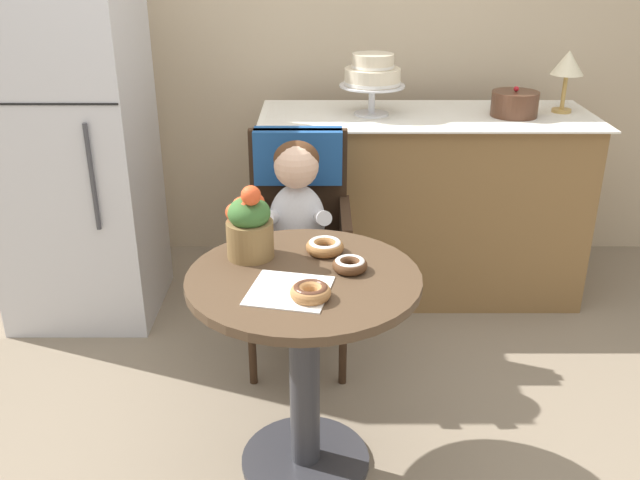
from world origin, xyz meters
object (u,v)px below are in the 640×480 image
(wicker_chair, at_px, (298,211))
(seated_child, at_px, (297,216))
(cafe_table, at_px, (304,335))
(refrigerator, at_px, (71,137))
(donut_front, at_px, (311,291))
(donut_mid, at_px, (325,246))
(flower_vase, at_px, (249,223))
(round_layer_cake, at_px, (515,104))
(tiered_cake_stand, at_px, (372,75))
(table_lamp, at_px, (568,65))
(donut_side, at_px, (350,264))

(wicker_chair, distance_m, seated_child, 0.16)
(cafe_table, bearing_deg, wicker_chair, 93.05)
(wicker_chair, xyz_separation_m, refrigerator, (-1.01, 0.36, 0.21))
(donut_front, xyz_separation_m, donut_mid, (0.04, 0.31, -0.00))
(flower_vase, bearing_deg, cafe_table, -37.81)
(cafe_table, height_order, wicker_chair, wicker_chair)
(seated_child, distance_m, refrigerator, 1.15)
(round_layer_cake, bearing_deg, donut_mid, -128.27)
(flower_vase, relative_size, round_layer_cake, 1.17)
(tiered_cake_stand, bearing_deg, table_lamp, 3.26)
(tiered_cake_stand, relative_size, round_layer_cake, 1.40)
(cafe_table, relative_size, donut_front, 6.11)
(donut_front, distance_m, donut_mid, 0.31)
(seated_child, height_order, refrigerator, refrigerator)
(wicker_chair, distance_m, donut_front, 0.90)
(round_layer_cake, bearing_deg, tiered_cake_stand, 177.79)
(tiered_cake_stand, bearing_deg, flower_vase, -111.62)
(donut_side, bearing_deg, table_lamp, 51.56)
(cafe_table, height_order, donut_side, donut_side)
(donut_front, relative_size, donut_side, 1.08)
(donut_mid, distance_m, round_layer_cake, 1.43)
(wicker_chair, relative_size, table_lamp, 3.35)
(cafe_table, xyz_separation_m, refrigerator, (-1.05, 1.10, 0.34))
(donut_side, relative_size, tiered_cake_stand, 0.36)
(donut_front, bearing_deg, seated_child, 94.89)
(round_layer_cake, xyz_separation_m, refrigerator, (-1.99, -0.17, -0.11))
(flower_vase, relative_size, tiered_cake_stand, 0.83)
(seated_child, bearing_deg, table_lamp, 32.03)
(donut_front, height_order, table_lamp, table_lamp)
(round_layer_cake, relative_size, refrigerator, 0.13)
(tiered_cake_stand, xyz_separation_m, table_lamp, (0.90, 0.05, 0.03))
(donut_front, distance_m, tiered_cake_stand, 1.51)
(cafe_table, height_order, flower_vase, flower_vase)
(seated_child, xyz_separation_m, refrigerator, (-1.01, 0.52, 0.17))
(seated_child, height_order, tiered_cake_stand, tiered_cake_stand)
(cafe_table, relative_size, flower_vase, 2.88)
(cafe_table, relative_size, table_lamp, 2.53)
(donut_front, distance_m, flower_vase, 0.36)
(round_layer_cake, bearing_deg, flower_vase, -134.40)
(wicker_chair, relative_size, donut_side, 8.76)
(cafe_table, distance_m, donut_side, 0.27)
(donut_side, relative_size, refrigerator, 0.06)
(refrigerator, bearing_deg, donut_side, -41.89)
(seated_child, height_order, donut_mid, seated_child)
(wicker_chair, distance_m, refrigerator, 1.09)
(donut_mid, relative_size, donut_side, 1.14)
(round_layer_cake, bearing_deg, table_lamp, 17.30)
(wicker_chair, relative_size, flower_vase, 3.81)
(round_layer_cake, distance_m, table_lamp, 0.30)
(seated_child, height_order, flower_vase, flower_vase)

